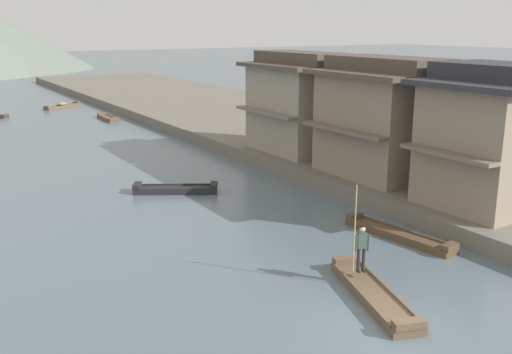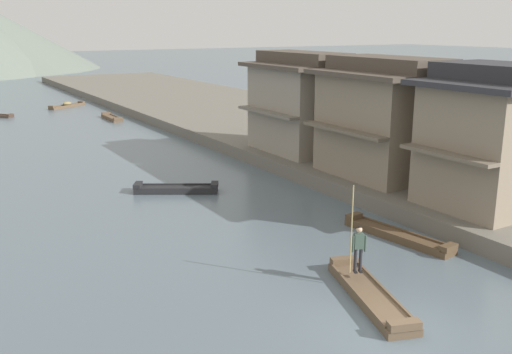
{
  "view_description": "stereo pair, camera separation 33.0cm",
  "coord_description": "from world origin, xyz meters",
  "px_view_note": "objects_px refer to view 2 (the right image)",
  "views": [
    {
      "loc": [
        -11.39,
        -10.51,
        8.42
      ],
      "look_at": [
        2.51,
        12.29,
        1.45
      ],
      "focal_mm": 40.54,
      "sensor_mm": 36.0,
      "label": 1
    },
    {
      "loc": [
        -11.11,
        -10.68,
        8.42
      ],
      "look_at": [
        2.51,
        12.29,
        1.45
      ],
      "focal_mm": 40.54,
      "sensor_mm": 36.0,
      "label": 2
    }
  ],
  "objects_px": {
    "boat_midriver_drifting": "(176,189)",
    "boat_moored_third": "(397,235)",
    "boat_foreground_poled": "(370,295)",
    "house_waterfront_second": "(386,118)",
    "boat_moored_nearest": "(67,105)",
    "house_waterfront_nearest": "(498,137)",
    "boat_moored_second": "(112,118)",
    "house_waterfront_tall": "(302,103)",
    "boatman_person": "(358,244)"
  },
  "relations": [
    {
      "from": "boat_midriver_drifting",
      "to": "house_waterfront_tall",
      "type": "distance_m",
      "value": 10.52
    },
    {
      "from": "boat_moored_second",
      "to": "boatman_person",
      "type": "bearing_deg",
      "value": -95.41
    },
    {
      "from": "boat_moored_second",
      "to": "house_waterfront_second",
      "type": "distance_m",
      "value": 31.24
    },
    {
      "from": "house_waterfront_second",
      "to": "boat_moored_second",
      "type": "bearing_deg",
      "value": 100.02
    },
    {
      "from": "house_waterfront_nearest",
      "to": "boatman_person",
      "type": "bearing_deg",
      "value": -167.53
    },
    {
      "from": "boat_midriver_drifting",
      "to": "house_waterfront_nearest",
      "type": "bearing_deg",
      "value": -48.26
    },
    {
      "from": "boat_moored_nearest",
      "to": "house_waterfront_nearest",
      "type": "bearing_deg",
      "value": -81.24
    },
    {
      "from": "boat_midriver_drifting",
      "to": "boat_moored_nearest",
      "type": "bearing_deg",
      "value": 85.53
    },
    {
      "from": "boat_midriver_drifting",
      "to": "boat_moored_third",
      "type": "bearing_deg",
      "value": -65.46
    },
    {
      "from": "house_waterfront_second",
      "to": "boat_moored_third",
      "type": "bearing_deg",
      "value": -128.11
    },
    {
      "from": "boat_foreground_poled",
      "to": "house_waterfront_nearest",
      "type": "xyz_separation_m",
      "value": [
        9.78,
        3.13,
        3.64
      ]
    },
    {
      "from": "boat_moored_second",
      "to": "house_waterfront_tall",
      "type": "relative_size",
      "value": 0.6
    },
    {
      "from": "boat_moored_third",
      "to": "boat_midriver_drifting",
      "type": "xyz_separation_m",
      "value": [
        -5.03,
        11.02,
        0.01
      ]
    },
    {
      "from": "boatman_person",
      "to": "boat_moored_third",
      "type": "distance_m",
      "value": 5.14
    },
    {
      "from": "boat_moored_third",
      "to": "house_waterfront_nearest",
      "type": "relative_size",
      "value": 0.76
    },
    {
      "from": "boat_moored_second",
      "to": "boat_moored_third",
      "type": "distance_m",
      "value": 36.72
    },
    {
      "from": "boat_moored_second",
      "to": "boat_moored_third",
      "type": "xyz_separation_m",
      "value": [
        0.57,
        -36.71,
        0.01
      ]
    },
    {
      "from": "boatman_person",
      "to": "house_waterfront_nearest",
      "type": "distance_m",
      "value": 9.96
    },
    {
      "from": "boat_moored_second",
      "to": "house_waterfront_second",
      "type": "height_order",
      "value": "house_waterfront_second"
    },
    {
      "from": "house_waterfront_second",
      "to": "boat_foreground_poled",
      "type": "bearing_deg",
      "value": -134.18
    },
    {
      "from": "boatman_person",
      "to": "house_waterfront_nearest",
      "type": "height_order",
      "value": "house_waterfront_nearest"
    },
    {
      "from": "boat_foreground_poled",
      "to": "boatman_person",
      "type": "relative_size",
      "value": 1.67
    },
    {
      "from": "boat_moored_third",
      "to": "boat_midriver_drifting",
      "type": "height_order",
      "value": "boat_midriver_drifting"
    },
    {
      "from": "boatman_person",
      "to": "house_waterfront_second",
      "type": "height_order",
      "value": "house_waterfront_second"
    },
    {
      "from": "boatman_person",
      "to": "boat_midriver_drifting",
      "type": "xyz_separation_m",
      "value": [
        -0.75,
        13.53,
        -1.33
      ]
    },
    {
      "from": "boat_moored_second",
      "to": "boat_midriver_drifting",
      "type": "relative_size",
      "value": 0.96
    },
    {
      "from": "boat_foreground_poled",
      "to": "house_waterfront_tall",
      "type": "distance_m",
      "value": 19.62
    },
    {
      "from": "house_waterfront_nearest",
      "to": "boat_moored_second",
      "type": "bearing_deg",
      "value": 98.79
    },
    {
      "from": "boat_foreground_poled",
      "to": "house_waterfront_second",
      "type": "relative_size",
      "value": 0.75
    },
    {
      "from": "boat_moored_nearest",
      "to": "boat_midriver_drifting",
      "type": "distance_m",
      "value": 36.46
    },
    {
      "from": "boat_moored_third",
      "to": "house_waterfront_nearest",
      "type": "bearing_deg",
      "value": -4.62
    },
    {
      "from": "boat_moored_nearest",
      "to": "boat_midriver_drifting",
      "type": "xyz_separation_m",
      "value": [
        -2.84,
        -36.35,
        -0.04
      ]
    },
    {
      "from": "boat_midriver_drifting",
      "to": "house_waterfront_nearest",
      "type": "relative_size",
      "value": 0.62
    },
    {
      "from": "boatman_person",
      "to": "boat_moored_second",
      "type": "distance_m",
      "value": 39.42
    },
    {
      "from": "boatman_person",
      "to": "house_waterfront_second",
      "type": "relative_size",
      "value": 0.45
    },
    {
      "from": "house_waterfront_nearest",
      "to": "house_waterfront_second",
      "type": "relative_size",
      "value": 1.0
    },
    {
      "from": "boat_foreground_poled",
      "to": "house_waterfront_second",
      "type": "bearing_deg",
      "value": 45.82
    },
    {
      "from": "boatman_person",
      "to": "house_waterfront_tall",
      "type": "xyz_separation_m",
      "value": [
        8.84,
        15.92,
        2.3
      ]
    },
    {
      "from": "boat_moored_nearest",
      "to": "house_waterfront_tall",
      "type": "height_order",
      "value": "house_waterfront_tall"
    },
    {
      "from": "boat_moored_second",
      "to": "house_waterfront_second",
      "type": "relative_size",
      "value": 0.6
    },
    {
      "from": "boat_midriver_drifting",
      "to": "house_waterfront_second",
      "type": "height_order",
      "value": "house_waterfront_second"
    },
    {
      "from": "boat_midriver_drifting",
      "to": "house_waterfront_nearest",
      "type": "distance_m",
      "value": 15.75
    },
    {
      "from": "house_waterfront_nearest",
      "to": "boat_foreground_poled",
      "type": "bearing_deg",
      "value": -162.23
    },
    {
      "from": "house_waterfront_tall",
      "to": "boat_foreground_poled",
      "type": "bearing_deg",
      "value": -118.36
    },
    {
      "from": "boat_foreground_poled",
      "to": "boat_moored_nearest",
      "type": "xyz_separation_m",
      "value": [
        2.42,
        50.92,
        0.05
      ]
    },
    {
      "from": "boatman_person",
      "to": "house_waterfront_tall",
      "type": "distance_m",
      "value": 18.36
    },
    {
      "from": "boat_foreground_poled",
      "to": "boat_moored_nearest",
      "type": "height_order",
      "value": "boat_moored_nearest"
    },
    {
      "from": "boat_moored_nearest",
      "to": "house_waterfront_tall",
      "type": "distance_m",
      "value": 34.8
    },
    {
      "from": "boat_foreground_poled",
      "to": "boat_moored_nearest",
      "type": "relative_size",
      "value": 1.17
    },
    {
      "from": "boat_foreground_poled",
      "to": "boat_midriver_drifting",
      "type": "distance_m",
      "value": 14.58
    }
  ]
}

